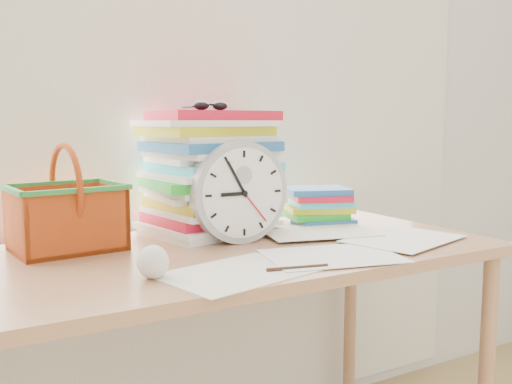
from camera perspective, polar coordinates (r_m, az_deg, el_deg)
curtain at (r=1.83m, az=-8.08°, el=13.88°), size 2.40×0.01×2.50m
desk at (r=1.53m, az=-2.24°, el=-8.33°), size 1.40×0.70×0.75m
paper_stack at (r=1.69m, az=-4.59°, el=1.95°), size 0.41×0.35×0.36m
clock at (r=1.56m, az=-1.75°, el=-0.01°), size 0.28×0.06×0.28m
sunglasses at (r=1.63m, az=-4.55°, el=8.60°), size 0.12×0.10×0.03m
book_stack at (r=1.86m, az=6.54°, el=-1.38°), size 0.27×0.23×0.12m
basket at (r=1.54m, az=-18.47°, el=-0.57°), size 0.29×0.24×0.27m
crumpled_ball at (r=1.23m, az=-10.31°, el=-6.87°), size 0.07×0.07×0.07m
pen at (r=1.29m, az=4.17°, el=-7.57°), size 0.14×0.04×0.01m
scattered_papers at (r=1.51m, az=-2.25°, el=-5.37°), size 1.26×0.42×0.02m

